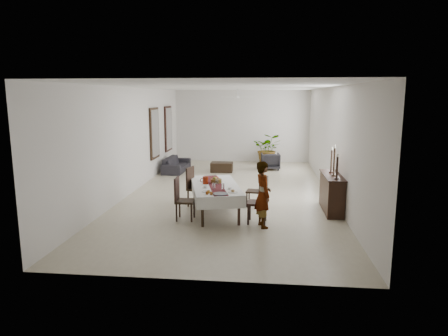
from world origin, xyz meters
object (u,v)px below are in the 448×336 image
sofa (177,164)px  sideboard_body (332,194)px  dining_table_top (215,186)px  woman (263,194)px  red_pitcher (205,180)px

sofa → sideboard_body: bearing=-132.5°
sofa → dining_table_top: bearing=-156.2°
dining_table_top → sideboard_body: bearing=-5.2°
woman → sofa: 7.37m
woman → sideboard_body: woman is taller
red_pitcher → woman: (1.47, -1.09, -0.06)m
dining_table_top → red_pitcher: (-0.27, 0.08, 0.13)m
woman → sideboard_body: size_ratio=0.98×
dining_table_top → sofa: bearing=98.5°
dining_table_top → woman: (1.21, -1.01, 0.06)m
dining_table_top → sofa: (-2.23, 5.49, -0.41)m
dining_table_top → sofa: size_ratio=1.19×
red_pitcher → dining_table_top: bearing=-17.4°
dining_table_top → sofa: 5.94m
red_pitcher → woman: size_ratio=0.13×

